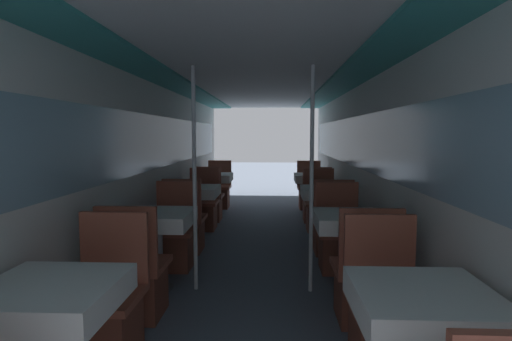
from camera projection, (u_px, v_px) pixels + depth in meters
wall_left at (151, 165)px, 4.92m from camera, size 0.05×10.30×2.12m
wall_right at (367, 166)px, 4.80m from camera, size 0.05×10.30×2.12m
ceiling_panel at (258, 78)px, 4.77m from camera, size 2.64×10.30×0.07m
dining_table_left_0 at (51, 303)px, 1.99m from camera, size 0.65×0.65×0.75m
chair_left_far_0 at (105, 317)px, 2.63m from camera, size 0.48×0.48×0.95m
dining_table_left_1 at (157, 222)px, 3.81m from camera, size 0.65×0.65×0.75m
chair_left_near_1 at (136, 283)px, 3.23m from camera, size 0.48×0.48×0.95m
chair_left_far_1 at (174, 242)px, 4.45m from camera, size 0.48×0.48×0.95m
support_pole_left_1 at (195, 180)px, 3.76m from camera, size 0.04×0.04×2.12m
dining_table_left_2 at (195, 194)px, 5.63m from camera, size 0.65×0.65×0.75m
chair_left_near_2 at (186, 230)px, 5.05m from camera, size 0.48×0.48×0.95m
chair_left_far_2 at (203, 211)px, 6.27m from camera, size 0.48×0.48×0.95m
dining_table_left_3 at (214, 179)px, 7.45m from camera, size 0.65×0.65×0.75m
chair_left_near_3 at (209, 204)px, 6.88m from camera, size 0.48×0.48×0.95m
chair_left_far_3 at (219, 194)px, 8.09m from camera, size 0.48×0.48×0.95m
dining_table_right_0 at (423, 310)px, 1.91m from camera, size 0.65×0.65×0.75m
chair_right_far_0 at (385, 323)px, 2.55m from camera, size 0.48×0.48×0.95m
dining_table_right_1 at (350, 224)px, 3.73m from camera, size 0.65×0.65×0.75m
chair_right_near_1 at (364, 287)px, 3.15m from camera, size 0.48×0.48×0.95m
chair_right_far_1 at (339, 244)px, 4.37m from camera, size 0.48×0.48×0.95m
support_pole_right_1 at (312, 181)px, 3.71m from camera, size 0.04×0.04×2.12m
dining_table_right_2 at (325, 195)px, 5.55m from camera, size 0.65×0.65×0.75m
chair_right_near_2 at (331, 231)px, 4.97m from camera, size 0.48×0.48×0.95m
chair_right_far_2 at (320, 212)px, 6.19m from camera, size 0.48×0.48×0.95m
dining_table_right_3 at (312, 180)px, 7.37m from camera, size 0.65×0.65×0.75m
chair_right_near_3 at (316, 205)px, 6.80m from camera, size 0.48×0.48×0.95m
chair_right_far_3 at (309, 194)px, 8.01m from camera, size 0.48×0.48×0.95m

